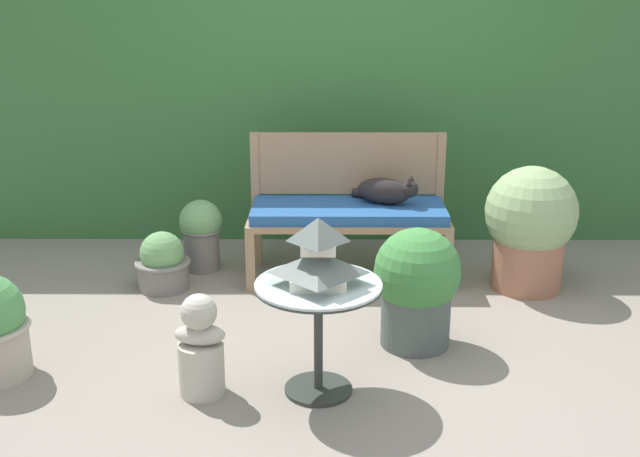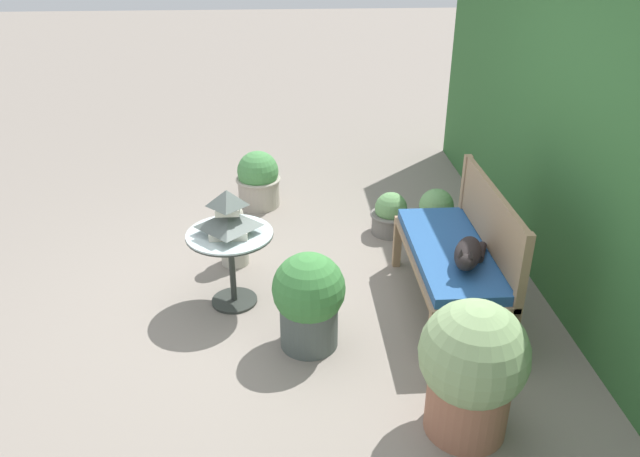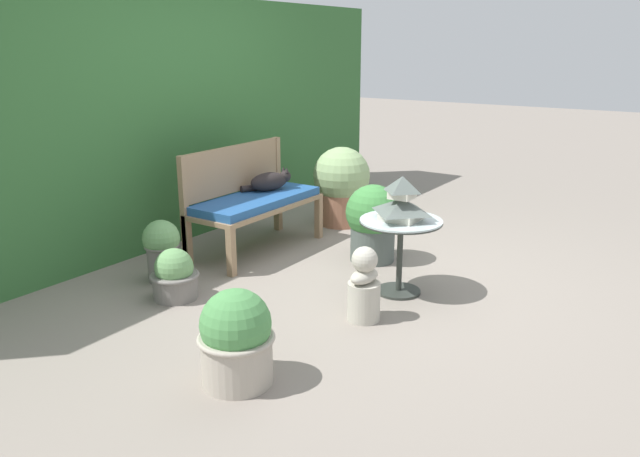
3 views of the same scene
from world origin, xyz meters
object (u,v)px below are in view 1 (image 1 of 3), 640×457
garden_bench (348,216)px  garden_bust (201,350)px  pagoda_birdhouse (318,256)px  potted_plant_bench_left (163,263)px  potted_plant_hedge_corner (530,226)px  patio_table (318,308)px  potted_plant_table_far (417,285)px  potted_plant_patio_mid (201,232)px  cat (386,191)px

garden_bench → garden_bust: (-0.75, -1.55, -0.20)m
pagoda_birdhouse → potted_plant_bench_left: (-1.02, 1.32, -0.54)m
potted_plant_hedge_corner → potted_plant_bench_left: bearing=-179.3°
patio_table → garden_bust: bearing=-177.6°
pagoda_birdhouse → potted_plant_table_far: bearing=44.8°
garden_bench → potted_plant_patio_mid: bearing=171.8°
pagoda_birdhouse → potted_plant_patio_mid: 1.91m
potted_plant_patio_mid → potted_plant_bench_left: bearing=-120.3°
garden_bench → potted_plant_bench_left: garden_bench is taller
cat → potted_plant_hedge_corner: size_ratio=0.53×
garden_bust → potted_plant_table_far: 1.24m
garden_bench → potted_plant_hedge_corner: size_ratio=1.63×
cat → potted_plant_hedge_corner: (0.91, -0.22, -0.17)m
patio_table → potted_plant_patio_mid: 1.87m
pagoda_birdhouse → potted_plant_hedge_corner: pagoda_birdhouse is taller
potted_plant_hedge_corner → garden_bench: bearing=171.5°
patio_table → garden_bust: patio_table is taller
cat → potted_plant_patio_mid: bearing=-162.0°
potted_plant_bench_left → potted_plant_patio_mid: size_ratio=0.77×
garden_bench → cat: (0.25, 0.04, 0.16)m
pagoda_birdhouse → potted_plant_patio_mid: size_ratio=0.71×
potted_plant_hedge_corner → pagoda_birdhouse: bearing=-134.7°
pagoda_birdhouse → potted_plant_table_far: pagoda_birdhouse is taller
potted_plant_hedge_corner → cat: bearing=166.6°
garden_bench → cat: size_ratio=3.08×
garden_bust → pagoda_birdhouse: bearing=8.3°
pagoda_birdhouse → potted_plant_table_far: 0.83m
garden_bust → potted_plant_hedge_corner: bearing=41.7°
garden_bench → pagoda_birdhouse: size_ratio=3.74×
garden_bench → potted_plant_hedge_corner: potted_plant_hedge_corner is taller
patio_table → garden_bust: (-0.57, -0.02, -0.21)m
pagoda_birdhouse → potted_plant_patio_mid: pagoda_birdhouse is taller
garden_bust → potted_plant_patio_mid: bearing=104.2°
patio_table → potted_plant_bench_left: 1.69m
garden_bench → patio_table: (-0.18, -1.53, 0.02)m
pagoda_birdhouse → potted_plant_table_far: (0.53, 0.53, -0.36)m
potted_plant_hedge_corner → potted_plant_patio_mid: potted_plant_hedge_corner is taller
pagoda_birdhouse → potted_plant_bench_left: size_ratio=0.92×
pagoda_birdhouse → potted_plant_hedge_corner: size_ratio=0.44×
garden_bust → patio_table: bearing=8.3°
pagoda_birdhouse → garden_bust: 0.74m
pagoda_birdhouse → potted_plant_hedge_corner: (1.34, 1.35, -0.29)m
pagoda_birdhouse → garden_bust: pagoda_birdhouse is taller
garden_bench → pagoda_birdhouse: pagoda_birdhouse is taller
cat → patio_table: size_ratio=0.70×
patio_table → pagoda_birdhouse: (0.00, 0.00, 0.26)m
garden_bust → potted_plant_hedge_corner: (1.91, 1.38, 0.19)m
patio_table → potted_plant_bench_left: patio_table is taller
patio_table → potted_plant_bench_left: bearing=127.6°
garden_bench → garden_bust: size_ratio=2.52×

